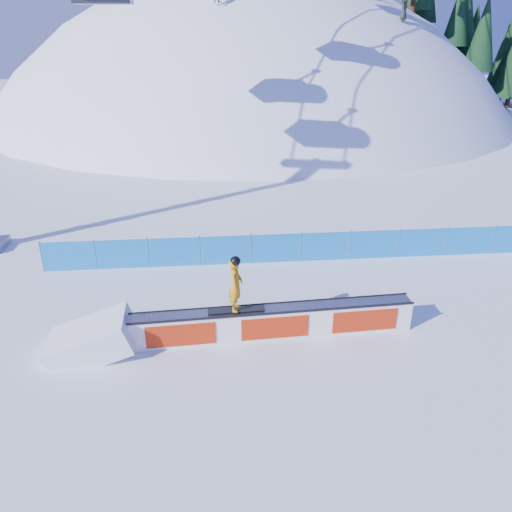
{
  "coord_description": "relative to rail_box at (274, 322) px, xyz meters",
  "views": [
    {
      "loc": [
        -4.46,
        -13.35,
        8.69
      ],
      "look_at": [
        -3.12,
        1.01,
        1.94
      ],
      "focal_mm": 35.0,
      "sensor_mm": 36.0,
      "label": 1
    }
  ],
  "objects": [
    {
      "name": "snow_ramp",
      "position": [
        -5.33,
        -0.25,
        -0.51
      ],
      "size": [
        2.61,
        1.7,
        1.58
      ],
      "primitive_type": null,
      "rotation": [
        0.0,
        -0.31,
        0.05
      ],
      "color": "white",
      "rests_on": "ground"
    },
    {
      "name": "treeline",
      "position": [
        26.0,
        41.68,
        8.91
      ],
      "size": [
        19.41,
        12.1,
        19.35
      ],
      "color": "black",
      "rests_on": "ground"
    },
    {
      "name": "snow_hill",
      "position": [
        2.75,
        42.68,
        -18.51
      ],
      "size": [
        64.0,
        64.0,
        64.0
      ],
      "color": "white",
      "rests_on": "ground"
    },
    {
      "name": "rail_box",
      "position": [
        0.0,
        0.0,
        0.0
      ],
      "size": [
        8.56,
        1.0,
        1.02
      ],
      "rotation": [
        0.0,
        0.0,
        0.05
      ],
      "color": "white",
      "rests_on": "ground"
    },
    {
      "name": "ground",
      "position": [
        2.75,
        0.68,
        -0.51
      ],
      "size": [
        160.0,
        160.0,
        0.0
      ],
      "primitive_type": "plane",
      "color": "white",
      "rests_on": "ground"
    },
    {
      "name": "snowboarder",
      "position": [
        -1.12,
        -0.05,
        1.38
      ],
      "size": [
        1.68,
        0.66,
        1.75
      ],
      "rotation": [
        0.0,
        0.0,
        1.35
      ],
      "color": "black",
      "rests_on": "rail_box"
    },
    {
      "name": "safety_fence",
      "position": [
        2.75,
        5.18,
        0.1
      ],
      "size": [
        22.05,
        0.05,
        1.3
      ],
      "color": "blue",
      "rests_on": "ground"
    }
  ]
}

